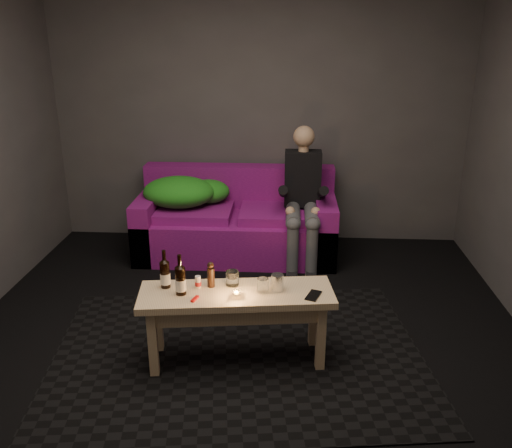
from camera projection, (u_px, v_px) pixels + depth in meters
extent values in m
plane|color=black|center=(240.00, 360.00, 3.55)|extent=(4.50, 4.50, 0.00)
plane|color=#474547|center=(259.00, 110.00, 5.21)|extent=(4.00, 0.00, 4.00)
cube|color=black|center=(238.00, 354.00, 3.61)|extent=(2.64, 2.06, 0.01)
cube|color=#730F71|center=(237.00, 235.00, 5.15)|extent=(1.84, 0.83, 0.39)
cube|color=#730F71|center=(239.00, 186.00, 5.31)|extent=(1.84, 0.20, 0.40)
cube|color=#730F71|center=(150.00, 224.00, 5.17)|extent=(0.18, 0.83, 0.57)
cube|color=#730F71|center=(325.00, 227.00, 5.07)|extent=(0.18, 0.83, 0.57)
cube|color=#730F71|center=(195.00, 213.00, 5.05)|extent=(0.69, 0.55, 0.09)
cube|color=#730F71|center=(278.00, 214.00, 5.01)|extent=(0.69, 0.55, 0.09)
ellipsoid|color=#1B9824|center=(179.00, 192.00, 5.04)|extent=(0.66, 0.52, 0.28)
ellipsoid|color=#1B9824|center=(208.00, 191.00, 5.16)|extent=(0.40, 0.33, 0.22)
ellipsoid|color=#1B9824|center=(160.00, 195.00, 5.18)|extent=(0.29, 0.24, 0.15)
cube|color=black|center=(303.00, 178.00, 4.97)|extent=(0.33, 0.20, 0.51)
sphere|color=tan|center=(304.00, 137.00, 4.84)|extent=(0.19, 0.19, 0.19)
cylinder|color=#4A4C54|center=(293.00, 215.00, 4.80)|extent=(0.13, 0.46, 0.13)
cylinder|color=#4A4C54|center=(312.00, 215.00, 4.79)|extent=(0.13, 0.46, 0.13)
cylinder|color=#4A4C54|center=(293.00, 251.00, 4.68)|extent=(0.10, 0.10, 0.47)
cylinder|color=#4A4C54|center=(312.00, 251.00, 4.67)|extent=(0.10, 0.10, 0.47)
cube|color=black|center=(292.00, 275.00, 4.70)|extent=(0.08, 0.20, 0.06)
cube|color=black|center=(311.00, 276.00, 4.69)|extent=(0.08, 0.20, 0.06)
cube|color=tan|center=(236.00, 295.00, 3.40)|extent=(1.26, 0.54, 0.04)
cube|color=tan|center=(237.00, 306.00, 3.42)|extent=(1.09, 0.43, 0.11)
cube|color=tan|center=(153.00, 344.00, 3.32)|extent=(0.06, 0.06, 0.45)
cube|color=tan|center=(158.00, 321.00, 3.58)|extent=(0.06, 0.06, 0.45)
cube|color=tan|center=(321.00, 338.00, 3.38)|extent=(0.06, 0.06, 0.45)
cube|color=tan|center=(313.00, 316.00, 3.64)|extent=(0.06, 0.06, 0.45)
cylinder|color=black|center=(165.00, 275.00, 3.42)|extent=(0.06, 0.06, 0.17)
cylinder|color=white|center=(165.00, 278.00, 3.43)|extent=(0.06, 0.06, 0.07)
cone|color=black|center=(164.00, 260.00, 3.38)|extent=(0.06, 0.06, 0.03)
cylinder|color=black|center=(164.00, 256.00, 3.38)|extent=(0.02, 0.02, 0.08)
cylinder|color=black|center=(181.00, 281.00, 3.33)|extent=(0.06, 0.06, 0.18)
cylinder|color=white|center=(181.00, 285.00, 3.34)|extent=(0.07, 0.07, 0.08)
cone|color=black|center=(180.00, 266.00, 3.29)|extent=(0.06, 0.06, 0.03)
cylinder|color=black|center=(179.00, 261.00, 3.28)|extent=(0.02, 0.02, 0.08)
cylinder|color=silver|center=(198.00, 282.00, 3.43)|extent=(0.05, 0.05, 0.08)
cylinder|color=black|center=(211.00, 277.00, 3.43)|extent=(0.05, 0.05, 0.13)
cylinder|color=white|center=(232.00, 278.00, 3.46)|extent=(0.10, 0.10, 0.10)
cylinder|color=white|center=(236.00, 294.00, 3.31)|extent=(0.05, 0.05, 0.04)
sphere|color=orange|center=(236.00, 293.00, 3.31)|extent=(0.02, 0.02, 0.02)
cylinder|color=white|center=(263.00, 285.00, 3.37)|extent=(0.08, 0.08, 0.09)
cylinder|color=silver|center=(277.00, 282.00, 3.39)|extent=(0.10, 0.10, 0.11)
cube|color=black|center=(313.00, 295.00, 3.33)|extent=(0.11, 0.16, 0.01)
cube|color=red|center=(195.00, 299.00, 3.29)|extent=(0.04, 0.08, 0.01)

